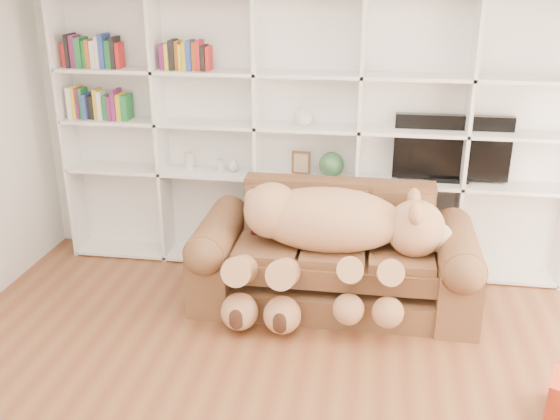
# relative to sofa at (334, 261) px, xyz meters

# --- Properties ---
(wall_back) EXTENTS (5.00, 0.02, 2.70)m
(wall_back) POSITION_rel_sofa_xyz_m (-0.30, 0.83, 1.00)
(wall_back) COLOR white
(wall_back) RESTS_ON floor
(bookshelf) EXTENTS (4.43, 0.35, 2.40)m
(bookshelf) POSITION_rel_sofa_xyz_m (-0.54, 0.69, 0.95)
(bookshelf) COLOR white
(bookshelf) RESTS_ON floor
(sofa) EXTENTS (2.23, 0.96, 0.94)m
(sofa) POSITION_rel_sofa_xyz_m (0.00, 0.00, 0.00)
(sofa) COLOR brown
(sofa) RESTS_ON floor
(teddy_bear) EXTENTS (1.71, 0.93, 0.99)m
(teddy_bear) POSITION_rel_sofa_xyz_m (-0.04, -0.19, 0.30)
(teddy_bear) COLOR tan
(teddy_bear) RESTS_ON sofa
(throw_pillow) EXTENTS (0.41, 0.29, 0.40)m
(throw_pillow) POSITION_rel_sofa_xyz_m (-0.53, 0.16, 0.31)
(throw_pillow) COLOR #4F0D22
(throw_pillow) RESTS_ON sofa
(tv) EXTENTS (0.97, 0.18, 0.57)m
(tv) POSITION_rel_sofa_xyz_m (0.92, 0.68, 0.79)
(tv) COLOR black
(tv) RESTS_ON bookshelf
(picture_frame) EXTENTS (0.17, 0.04, 0.21)m
(picture_frame) POSITION_rel_sofa_xyz_m (-0.36, 0.63, 0.63)
(picture_frame) COLOR #55371D
(picture_frame) RESTS_ON bookshelf
(green_vase) EXTENTS (0.22, 0.22, 0.22)m
(green_vase) POSITION_rel_sofa_xyz_m (-0.09, 0.63, 0.62)
(green_vase) COLOR #326138
(green_vase) RESTS_ON bookshelf
(figurine_tall) EXTENTS (0.11, 0.11, 0.16)m
(figurine_tall) POSITION_rel_sofa_xyz_m (-1.38, 0.63, 0.59)
(figurine_tall) COLOR beige
(figurine_tall) RESTS_ON bookshelf
(figurine_short) EXTENTS (0.08, 0.08, 0.11)m
(figurine_short) POSITION_rel_sofa_xyz_m (-1.09, 0.63, 0.57)
(figurine_short) COLOR beige
(figurine_short) RESTS_ON bookshelf
(snow_globe) EXTENTS (0.10, 0.10, 0.10)m
(snow_globe) POSITION_rel_sofa_xyz_m (-0.97, 0.63, 0.57)
(snow_globe) COLOR silver
(snow_globe) RESTS_ON bookshelf
(shelf_vase) EXTENTS (0.21, 0.21, 0.17)m
(shelf_vase) POSITION_rel_sofa_xyz_m (-0.35, 0.63, 1.05)
(shelf_vase) COLOR beige
(shelf_vase) RESTS_ON bookshelf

